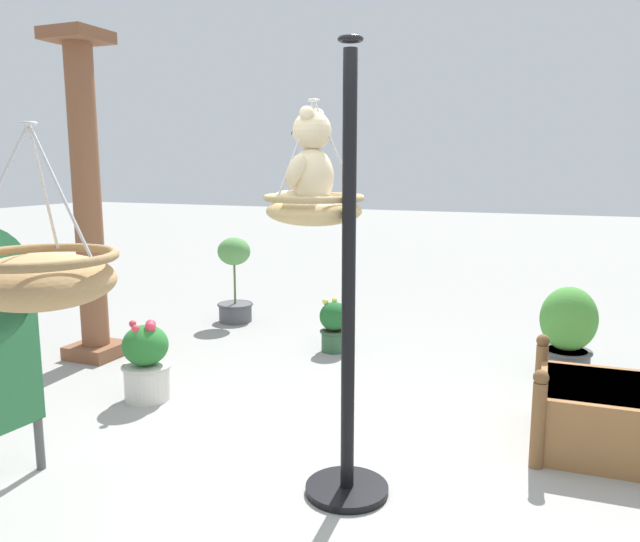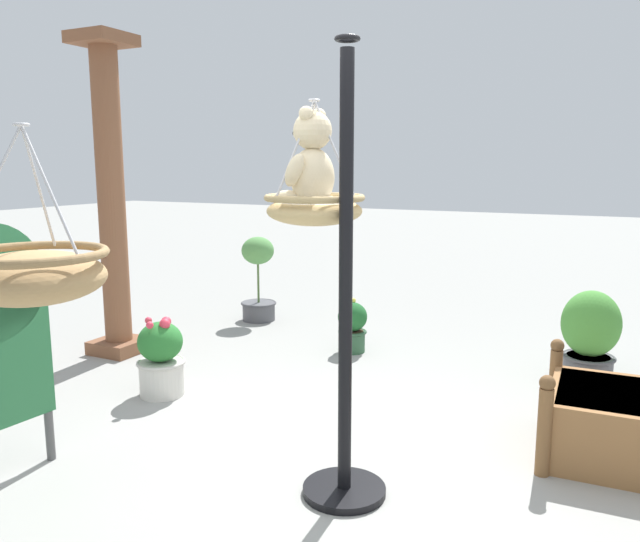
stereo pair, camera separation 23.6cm
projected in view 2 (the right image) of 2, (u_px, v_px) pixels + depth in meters
The scene contains 11 objects.
ground_plane at pixel (323, 476), 3.47m from camera, with size 40.00×40.00×0.00m, color gray.
display_pole_central at pixel (345, 366), 3.16m from camera, with size 0.44×0.44×2.31m.
hanging_basket_with_teddy at pixel (314, 208), 3.27m from camera, with size 0.53×0.53×0.65m.
teddy_bear at pixel (310, 165), 3.25m from camera, with size 0.36×0.32×0.52m.
hanging_basket_left_high at pixel (33, 274), 2.43m from camera, with size 0.58×0.58×0.70m.
greenhouse_pillar_right at pixel (112, 205), 5.53m from camera, with size 0.45×0.45×2.82m.
wooden_planter_box at pixel (608, 420), 3.66m from camera, with size 0.89×0.76×0.58m.
potted_plant_fern_front at pixel (161, 358), 4.65m from camera, with size 0.36×0.36×0.60m.
potted_plant_tall_leafy at pixel (352, 326), 5.73m from camera, with size 0.27×0.27×0.50m.
potted_plant_bushy_green at pixel (258, 278), 6.87m from camera, with size 0.39×0.39×0.94m.
potted_plant_broad_leaf at pixel (590, 334), 4.93m from camera, with size 0.45×0.45×0.74m.
Camera 2 is at (-2.90, -1.42, 1.72)m, focal length 34.87 mm.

